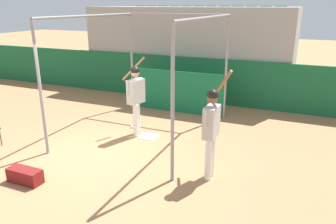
{
  "coord_description": "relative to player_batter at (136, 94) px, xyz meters",
  "views": [
    {
      "loc": [
        4.27,
        -5.53,
        3.28
      ],
      "look_at": [
        1.51,
        0.83,
        1.0
      ],
      "focal_mm": 35.0,
      "sensor_mm": 36.0,
      "label": 1
    }
  ],
  "objects": [
    {
      "name": "ground_plane",
      "position": [
        -0.31,
        -1.55,
        -1.12
      ],
      "size": [
        60.0,
        60.0,
        0.0
      ],
      "primitive_type": "plane",
      "color": "#A8754C"
    },
    {
      "name": "outfield_wall",
      "position": [
        -0.31,
        3.6,
        -0.34
      ],
      "size": [
        24.0,
        0.12,
        1.55
      ],
      "color": "#196038",
      "rests_on": "ground"
    },
    {
      "name": "bleacher_section",
      "position": [
        -0.31,
        5.26,
        0.5
      ],
      "size": [
        7.6,
        3.2,
        3.23
      ],
      "color": "#9E9E99",
      "rests_on": "ground"
    },
    {
      "name": "batting_cage",
      "position": [
        0.21,
        1.39,
        0.23
      ],
      "size": [
        3.2,
        4.12,
        3.04
      ],
      "color": "gray",
      "rests_on": "ground"
    },
    {
      "name": "home_plate",
      "position": [
        0.36,
        -0.01,
        -1.11
      ],
      "size": [
        0.44,
        0.44,
        0.02
      ],
      "color": "white",
      "rests_on": "ground"
    },
    {
      "name": "player_batter",
      "position": [
        0.0,
        0.0,
        0.0
      ],
      "size": [
        0.57,
        0.97,
        1.97
      ],
      "rotation": [
        0.0,
        0.0,
        1.33
      ],
      "color": "white",
      "rests_on": "ground"
    },
    {
      "name": "player_waiting",
      "position": [
        2.4,
        -1.42,
        -0.01
      ],
      "size": [
        0.55,
        0.8,
        2.15
      ],
      "rotation": [
        0.0,
        0.0,
        1.53
      ],
      "color": "white",
      "rests_on": "ground"
    },
    {
      "name": "equipment_bag",
      "position": [
        -0.81,
        -3.03,
        -0.98
      ],
      "size": [
        0.7,
        0.28,
        0.28
      ],
      "color": "maroon",
      "rests_on": "ground"
    },
    {
      "name": "baseball",
      "position": [
        -0.36,
        0.37,
        -1.08
      ],
      "size": [
        0.07,
        0.07,
        0.07
      ],
      "color": "white",
      "rests_on": "ground"
    }
  ]
}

